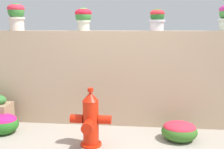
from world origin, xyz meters
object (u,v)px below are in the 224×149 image
potted_plant_1 (16,14)px  flower_bush_right (179,130)px  potted_plant_3 (157,18)px  flower_bush_left (3,123)px  potted_plant_2 (83,17)px  fire_hydrant (91,121)px

potted_plant_1 → flower_bush_right: potted_plant_1 is taller
potted_plant_3 → flower_bush_right: (0.31, -0.64, -1.56)m
potted_plant_1 → flower_bush_left: (-0.01, -0.64, -1.61)m
potted_plant_1 → flower_bush_right: size_ratio=0.88×
potted_plant_2 → potted_plant_3: bearing=-1.6°
potted_plant_1 → potted_plant_3: 2.26m
potted_plant_2 → fire_hydrant: potted_plant_2 is taller
potted_plant_2 → potted_plant_3: size_ratio=1.08×
potted_plant_3 → flower_bush_right: bearing=-63.8°
potted_plant_3 → flower_bush_left: 2.83m
potted_plant_2 → flower_bush_left: (-1.11, -0.69, -1.57)m
potted_plant_3 → fire_hydrant: size_ratio=0.43×
potted_plant_3 → flower_bush_right: size_ratio=0.68×
fire_hydrant → flower_bush_right: 1.26m
potted_plant_1 → potted_plant_2: size_ratio=1.21×
potted_plant_3 → flower_bush_left: potted_plant_3 is taller
flower_bush_right → potted_plant_3: bearing=116.2°
flower_bush_right → potted_plant_2: bearing=155.6°
potted_plant_3 → fire_hydrant: 1.88m
potted_plant_2 → flower_bush_right: 2.27m
flower_bush_right → flower_bush_left: bearing=-179.6°
potted_plant_2 → fire_hydrant: (0.28, -0.99, -1.38)m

